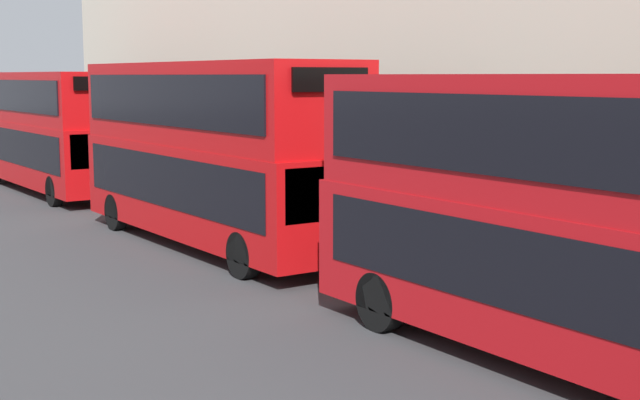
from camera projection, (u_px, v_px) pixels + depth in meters
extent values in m
cube|color=#A80F14|center=(639.00, 290.00, 11.88)|extent=(2.55, 11.49, 2.04)
cube|color=black|center=(640.00, 272.00, 11.84)|extent=(2.59, 10.57, 1.15)
cylinder|color=black|center=(381.00, 301.00, 14.77)|extent=(0.30, 1.00, 1.00)
cylinder|color=black|center=(479.00, 284.00, 16.02)|extent=(0.30, 1.00, 1.00)
cube|color=#B20C0F|center=(212.00, 188.00, 22.02)|extent=(2.55, 10.36, 2.20)
cube|color=#B20C0F|center=(211.00, 103.00, 21.73)|extent=(2.50, 10.15, 1.98)
cube|color=black|center=(212.00, 178.00, 21.98)|extent=(2.59, 9.53, 1.23)
cube|color=black|center=(211.00, 99.00, 21.72)|extent=(2.59, 9.53, 1.19)
cube|color=black|center=(331.00, 193.00, 17.73)|extent=(2.17, 0.06, 1.10)
cube|color=black|center=(331.00, 80.00, 17.42)|extent=(1.78, 0.06, 0.48)
cylinder|color=black|center=(243.00, 255.00, 18.59)|extent=(0.30, 1.00, 1.00)
cylinder|color=black|center=(332.00, 244.00, 19.84)|extent=(0.30, 1.00, 1.00)
cylinder|color=black|center=(116.00, 212.00, 24.46)|extent=(0.30, 1.00, 1.00)
cylinder|color=black|center=(190.00, 205.00, 25.71)|extent=(0.30, 1.00, 1.00)
cube|color=#B20C0F|center=(52.00, 152.00, 32.45)|extent=(2.55, 10.71, 2.18)
cube|color=#B20C0F|center=(49.00, 97.00, 32.18)|extent=(2.50, 10.49, 1.81)
cube|color=black|center=(51.00, 145.00, 32.42)|extent=(2.59, 9.85, 1.22)
cube|color=black|center=(49.00, 95.00, 32.16)|extent=(2.59, 9.85, 1.09)
cube|color=black|center=(104.00, 151.00, 28.03)|extent=(2.17, 0.06, 1.09)
cube|color=black|center=(102.00, 83.00, 27.73)|extent=(1.78, 0.06, 0.43)
cylinder|color=black|center=(54.00, 191.00, 28.88)|extent=(0.30, 1.00, 1.00)
cylinder|color=black|center=(120.00, 186.00, 30.13)|extent=(0.30, 1.00, 1.00)
cylinder|color=black|center=(51.00, 168.00, 36.29)|extent=(0.30, 1.00, 1.00)
cylinder|color=brown|center=(443.00, 236.00, 19.27)|extent=(0.36, 0.36, 1.55)
sphere|color=tan|center=(444.00, 195.00, 19.14)|extent=(0.22, 0.22, 0.22)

